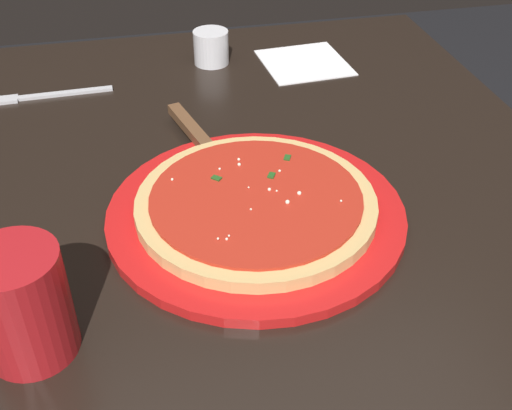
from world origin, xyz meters
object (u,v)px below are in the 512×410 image
Objects in this scene: pizza at (256,203)px; cup_small_sauce at (211,47)px; serving_plate at (256,214)px; napkin_folded_right at (304,63)px; cup_tall_drink at (23,305)px; fork at (47,95)px; pizza_server at (201,141)px.

pizza is 0.46m from cup_small_sauce.
napkin_folded_right is (0.42, -0.18, -0.01)m from serving_plate.
fork is (0.54, 0.01, -0.06)m from cup_tall_drink.
serving_plate is 2.44× the size of napkin_folded_right.
cup_small_sauce is at bearing -2.36° from pizza.
cup_tall_drink reaches higher than pizza_server.
pizza is at bearing -145.58° from fork.
serving_plate is at bearing 177.64° from cup_small_sauce.
napkin_folded_right is at bearing -102.79° from cup_small_sauce.
cup_small_sauce is at bearing -24.01° from cup_tall_drink.
serving_plate is at bearing 156.79° from napkin_folded_right.
cup_small_sauce is at bearing -75.70° from fork.
cup_tall_drink is 0.78× the size of napkin_folded_right.
cup_tall_drink is at bearing 146.49° from pizza_server.
cup_small_sauce is 0.29m from fork.
cup_tall_drink is at bearing 121.11° from serving_plate.
pizza is 1.56× the size of fork.
serving_plate is 1.62× the size of pizza_server.
pizza reaches higher than napkin_folded_right.
pizza reaches higher than serving_plate.
napkin_folded_right is at bearing -41.06° from pizza_server.
pizza_server is (0.16, 0.04, 0.01)m from serving_plate.
cup_small_sauce is (0.29, -0.06, 0.01)m from pizza_server.
cup_tall_drink is 0.54m from fork.
cup_tall_drink is at bearing -178.81° from fork.
serving_plate is at bearing -145.58° from fork.
fork is at bearing 34.42° from pizza.
cup_tall_drink is at bearing 142.92° from napkin_folded_right.
pizza is at bearing 156.79° from napkin_folded_right.
napkin_folded_right is 0.45m from fork.
serving_plate is 0.17m from pizza_server.
cup_small_sauce is (0.46, -0.02, 0.02)m from serving_plate.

